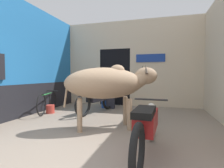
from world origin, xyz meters
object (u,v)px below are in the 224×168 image
object	(u,v)px
bicycle	(48,102)
bucket	(50,109)
shopkeeper_seated	(111,92)
plastic_stool	(105,102)
cow	(108,83)
motorcycle_far	(97,99)
motorcycle_near	(146,125)

from	to	relation	value
bicycle	bucket	xyz separation A→B (m)	(0.14, -0.07, -0.22)
bucket	shopkeeper_seated	bearing A→B (deg)	40.57
shopkeeper_seated	plastic_stool	world-z (taller)	shopkeeper_seated
shopkeeper_seated	bucket	xyz separation A→B (m)	(-1.63, -1.39, -0.45)
bicycle	plastic_stool	bearing A→B (deg)	40.45
cow	motorcycle_far	world-z (taller)	cow
plastic_stool	cow	bearing A→B (deg)	-69.64
motorcycle_near	bicycle	distance (m)	4.00
cow	motorcycle_far	size ratio (longest dim) A/B	1.09
plastic_stool	bicycle	bearing A→B (deg)	-139.55
motorcycle_near	bucket	world-z (taller)	motorcycle_near
cow	motorcycle_far	xyz separation A→B (m)	(-0.84, 1.46, -0.58)
bicycle	cow	bearing A→B (deg)	-24.12
motorcycle_near	plastic_stool	size ratio (longest dim) A/B	5.20
motorcycle_far	plastic_stool	world-z (taller)	motorcycle_far
cow	bucket	world-z (taller)	cow
motorcycle_far	bicycle	bearing A→B (deg)	-165.68
plastic_stool	bucket	size ratio (longest dim) A/B	1.53
motorcycle_near	shopkeeper_seated	bearing A→B (deg)	113.84
cow	motorcycle_far	distance (m)	1.79
motorcycle_near	bicycle	world-z (taller)	motorcycle_near
bicycle	shopkeeper_seated	bearing A→B (deg)	36.85
cow	motorcycle_near	world-z (taller)	cow
bicycle	plastic_stool	distance (m)	1.99
cow	bucket	xyz separation A→B (m)	(-2.25, 1.00, -0.89)
plastic_stool	bucket	distance (m)	1.93
bucket	motorcycle_far	bearing A→B (deg)	18.21
motorcycle_near	shopkeeper_seated	xyz separation A→B (m)	(-1.56, 3.54, 0.13)
motorcycle_near	plastic_stool	bearing A→B (deg)	117.44
shopkeeper_seated	bucket	distance (m)	2.19
shopkeeper_seated	bucket	world-z (taller)	shopkeeper_seated
bicycle	bucket	world-z (taller)	bicycle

